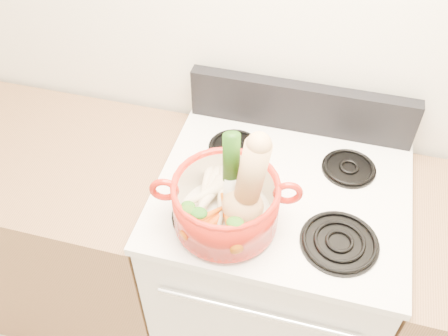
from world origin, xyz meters
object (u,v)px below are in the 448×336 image
(stove_body, at_px, (272,274))
(leek, at_px, (231,173))
(squash, at_px, (244,183))
(dutch_oven, at_px, (226,203))

(stove_body, bearing_deg, leek, -130.19)
(stove_body, xyz_separation_m, squash, (-0.09, -0.18, 0.69))
(dutch_oven, distance_m, squash, 0.12)
(dutch_oven, bearing_deg, leek, 54.61)
(leek, bearing_deg, squash, -51.05)
(stove_body, xyz_separation_m, leek, (-0.13, -0.15, 0.69))
(dutch_oven, height_order, leek, leek)
(stove_body, height_order, squash, squash)
(stove_body, distance_m, leek, 0.71)
(squash, bearing_deg, dutch_oven, 179.84)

